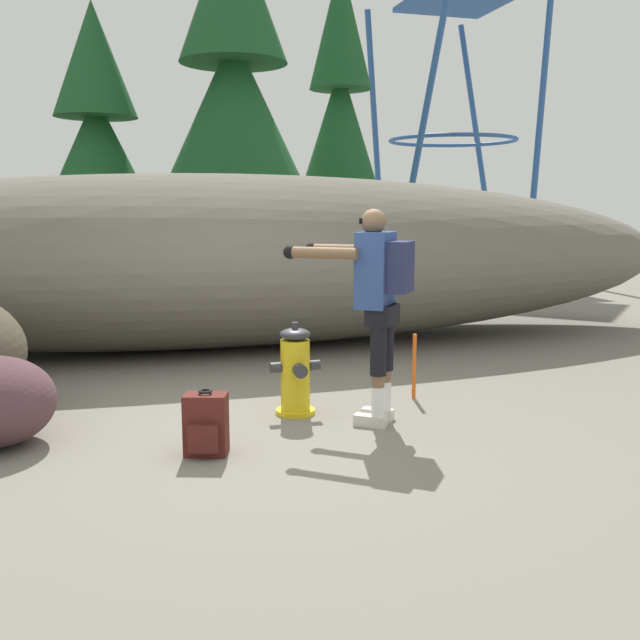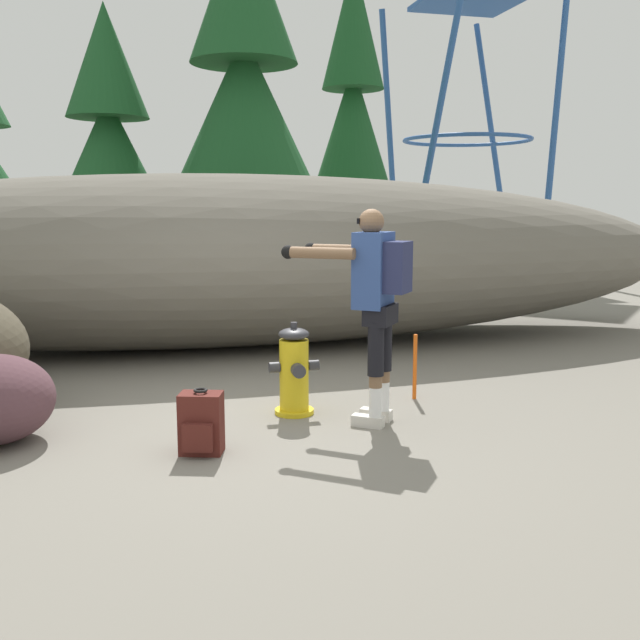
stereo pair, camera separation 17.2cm
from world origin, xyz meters
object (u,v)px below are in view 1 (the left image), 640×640
object	(u,v)px
utility_worker	(375,290)
survey_stake	(414,366)
fire_hydrant	(295,372)
spare_backpack	(206,425)

from	to	relation	value
utility_worker	survey_stake	world-z (taller)	utility_worker
fire_hydrant	survey_stake	bearing A→B (deg)	9.59
spare_backpack	fire_hydrant	bearing A→B (deg)	151.05
fire_hydrant	utility_worker	bearing A→B (deg)	-37.27
fire_hydrant	survey_stake	xyz separation A→B (m)	(1.17, 0.20, -0.06)
survey_stake	spare_backpack	bearing A→B (deg)	-153.46
fire_hydrant	spare_backpack	distance (m)	1.19
fire_hydrant	utility_worker	xyz separation A→B (m)	(0.56, -0.42, 0.73)
spare_backpack	survey_stake	size ratio (longest dim) A/B	0.78
fire_hydrant	survey_stake	world-z (taller)	fire_hydrant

